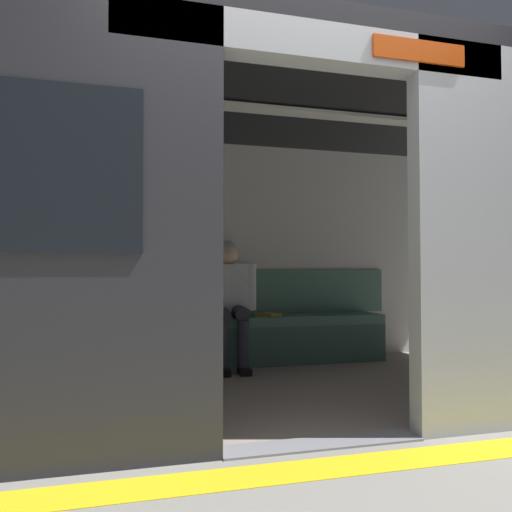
{
  "coord_description": "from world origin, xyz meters",
  "views": [
    {
      "loc": [
        1.04,
        2.47,
        0.9
      ],
      "look_at": [
        0.0,
        -1.27,
        1.02
      ],
      "focal_mm": 35.73,
      "sensor_mm": 36.0,
      "label": 1
    }
  ],
  "objects_px": {
    "bench_seat": "(228,329)",
    "book": "(268,314)",
    "train_car": "(248,187)",
    "grab_pole_door": "(215,239)",
    "person_seated": "(228,294)",
    "handbag": "(191,308)"
  },
  "relations": [
    {
      "from": "train_car",
      "to": "bench_seat",
      "type": "xyz_separation_m",
      "value": [
        -0.08,
        -1.03,
        -1.18
      ]
    },
    {
      "from": "train_car",
      "to": "grab_pole_door",
      "type": "relative_size",
      "value": 2.95
    },
    {
      "from": "bench_seat",
      "to": "book",
      "type": "xyz_separation_m",
      "value": [
        -0.4,
        -0.02,
        0.12
      ]
    },
    {
      "from": "grab_pole_door",
      "to": "train_car",
      "type": "bearing_deg",
      "value": -117.27
    },
    {
      "from": "bench_seat",
      "to": "book",
      "type": "bearing_deg",
      "value": -176.58
    },
    {
      "from": "bench_seat",
      "to": "book",
      "type": "distance_m",
      "value": 0.42
    },
    {
      "from": "train_car",
      "to": "book",
      "type": "bearing_deg",
      "value": -114.74
    },
    {
      "from": "book",
      "to": "grab_pole_door",
      "type": "bearing_deg",
      "value": 34.32
    },
    {
      "from": "bench_seat",
      "to": "book",
      "type": "height_order",
      "value": "book"
    },
    {
      "from": "train_car",
      "to": "person_seated",
      "type": "height_order",
      "value": "train_car"
    },
    {
      "from": "book",
      "to": "grab_pole_door",
      "type": "xyz_separation_m",
      "value": [
        0.88,
        1.83,
        0.61
      ]
    },
    {
      "from": "train_car",
      "to": "person_seated",
      "type": "relative_size",
      "value": 5.36
    },
    {
      "from": "person_seated",
      "to": "book",
      "type": "bearing_deg",
      "value": -169.64
    },
    {
      "from": "person_seated",
      "to": "grab_pole_door",
      "type": "xyz_separation_m",
      "value": [
        0.47,
        1.75,
        0.4
      ]
    },
    {
      "from": "book",
      "to": "grab_pole_door",
      "type": "height_order",
      "value": "grab_pole_door"
    },
    {
      "from": "train_car",
      "to": "bench_seat",
      "type": "bearing_deg",
      "value": -94.49
    },
    {
      "from": "handbag",
      "to": "grab_pole_door",
      "type": "bearing_deg",
      "value": 85.96
    },
    {
      "from": "train_car",
      "to": "person_seated",
      "type": "bearing_deg",
      "value": -94.02
    },
    {
      "from": "bench_seat",
      "to": "grab_pole_door",
      "type": "bearing_deg",
      "value": 75.07
    },
    {
      "from": "person_seated",
      "to": "handbag",
      "type": "bearing_deg",
      "value": -14.89
    },
    {
      "from": "grab_pole_door",
      "to": "handbag",
      "type": "bearing_deg",
      "value": -94.04
    },
    {
      "from": "handbag",
      "to": "book",
      "type": "relative_size",
      "value": 1.18
    }
  ]
}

